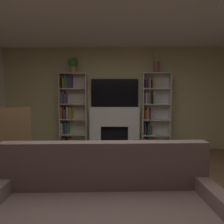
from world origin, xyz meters
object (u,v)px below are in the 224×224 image
Objects in this scene: tv at (115,93)px; bookshelf_left at (71,112)px; vase_with_flowers at (157,67)px; armchair at (12,141)px; bookshelf_right at (152,113)px; fireplace at (114,127)px; potted_plant at (73,64)px; couch at (104,217)px.

tv is 1.22m from bookshelf_left.
vase_with_flowers is 0.40× the size of armchair.
tv is at bearing 47.29° from armchair.
fireplace is at bearing 179.44° from bookshelf_right.
potted_plant reaches higher than fireplace.
potted_plant is at bearing -173.38° from tv.
armchair is at bearing -146.23° from bookshelf_right.
bookshelf_left is (-1.12, 0.00, 0.40)m from fireplace.
potted_plant is at bearing -179.99° from vase_with_flowers.
fireplace is 2.52m from armchair.
armchair is at bearing -133.95° from fireplace.
couch is at bearing -89.90° from tv.
potted_plant is 4.19m from couch.
bookshelf_left is 1.18m from potted_plant.
fireplace is 2.86× the size of vase_with_flowers.
bookshelf_left reaches higher than armchair.
tv is 3.90m from couch.
fireplace is at bearing 90.10° from couch.
tv is at bearing 174.60° from bookshelf_right.
bookshelf_right is at bearing -5.40° from tv.
vase_with_flowers is at bearing 74.11° from couch.
bookshelf_left is 1.00× the size of bookshelf_right.
potted_plant is 0.32× the size of armchair.
potted_plant is 0.81× the size of vase_with_flowers.
potted_plant reaches higher than bookshelf_right.
bookshelf_right is 2.32m from potted_plant.
couch is (-0.94, -3.64, -0.64)m from bookshelf_right.
vase_with_flowers is 4.16m from couch.
armchair is (-2.70, -1.80, -0.35)m from bookshelf_right.
fireplace is 1.89m from potted_plant.
bookshelf_right is 5.05× the size of potted_plant.
bookshelf_right is (0.95, -0.09, -0.50)m from tv.
fireplace is 3.66m from couch.
tv is 1.23m from vase_with_flowers.
vase_with_flowers reaches higher than bookshelf_right.
bookshelf_left reaches higher than couch.
potted_plant is 2.07m from vase_with_flowers.
armchair is (-1.75, -1.89, -0.85)m from tv.
bookshelf_left reaches higher than fireplace.
bookshelf_left is (-1.12, -0.08, -0.47)m from tv.
fireplace is 0.70× the size of bookshelf_left.
tv is 3.13× the size of potted_plant.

